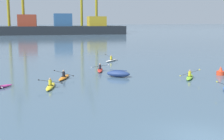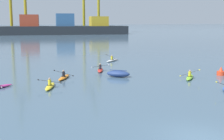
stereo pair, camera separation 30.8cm
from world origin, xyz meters
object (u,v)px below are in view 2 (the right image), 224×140
at_px(container_barge, 65,27).
at_px(kayak_red, 100,70).
at_px(capsized_dinghy, 118,74).
at_px(kayak_white, 112,60).
at_px(kayak_yellow, 50,86).
at_px(channel_buoy, 221,72).
at_px(kayak_orange, 64,77).
at_px(kayak_lime, 190,77).

xyz_separation_m(container_barge, kayak_red, (-1.33, -96.63, -2.75)).
relative_size(container_barge, capsized_dinghy, 18.90).
distance_m(capsized_dinghy, kayak_white, 12.76).
relative_size(container_barge, kayak_yellow, 15.33).
bearing_deg(container_barge, capsized_dinghy, -90.04).
height_order(container_barge, channel_buoy, container_barge).
bearing_deg(kayak_orange, kayak_white, 57.55).
bearing_deg(kayak_white, container_barge, 91.24).
height_order(kayak_orange, kayak_yellow, same).
bearing_deg(channel_buoy, kayak_yellow, -172.34).
distance_m(kayak_lime, kayak_white, 15.99).
xyz_separation_m(capsized_dinghy, kayak_white, (2.00, 12.60, -0.18)).
bearing_deg(kayak_lime, kayak_red, 141.39).
bearing_deg(kayak_red, capsized_dinghy, -73.64).
distance_m(kayak_red, kayak_yellow, 10.27).
bearing_deg(kayak_white, capsized_dinghy, -99.00).
bearing_deg(kayak_yellow, kayak_orange, 70.30).
height_order(container_barge, kayak_yellow, container_barge).
bearing_deg(kayak_yellow, kayak_white, 60.50).
xyz_separation_m(container_barge, kayak_yellow, (-7.46, -104.87, -2.75)).
relative_size(capsized_dinghy, kayak_lime, 0.88).
xyz_separation_m(channel_buoy, kayak_orange, (-17.43, 1.64, -0.19)).
distance_m(kayak_red, kayak_white, 8.94).
xyz_separation_m(channel_buoy, kayak_red, (-12.81, 5.69, -0.19)).
bearing_deg(capsized_dinghy, kayak_lime, -19.13).
relative_size(channel_buoy, kayak_white, 0.33).
distance_m(kayak_red, kayak_orange, 6.15).
bearing_deg(kayak_orange, kayak_red, 41.21).
xyz_separation_m(capsized_dinghy, kayak_red, (-1.25, 4.27, -0.18)).
height_order(kayak_yellow, kayak_white, kayak_white).
relative_size(container_barge, channel_buoy, 52.93).
bearing_deg(kayak_white, kayak_red, -111.30).
height_order(kayak_lime, kayak_orange, kayak_lime).
bearing_deg(kayak_lime, kayak_white, 109.13).
relative_size(kayak_red, kayak_yellow, 1.00).
bearing_deg(container_barge, kayak_red, -90.79).
relative_size(channel_buoy, kayak_yellow, 0.29).
xyz_separation_m(kayak_red, kayak_white, (3.25, 8.33, 0.00)).
bearing_deg(kayak_yellow, capsized_dinghy, 28.29).
relative_size(capsized_dinghy, kayak_yellow, 0.81).
distance_m(channel_buoy, kayak_lime, 4.46).
height_order(capsized_dinghy, channel_buoy, channel_buoy).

